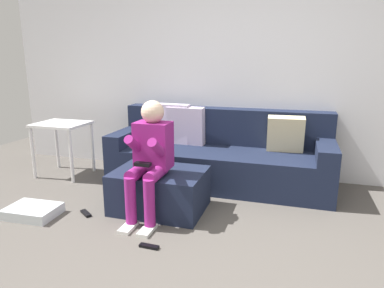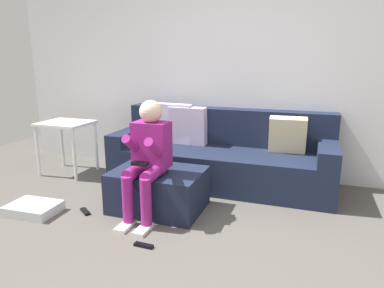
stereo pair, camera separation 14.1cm
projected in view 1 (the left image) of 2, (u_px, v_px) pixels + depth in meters
ground_plane at (187, 274)px, 2.31m from camera, size 8.07×8.07×0.00m
wall_back at (244, 68)px, 4.08m from camera, size 6.21×0.10×2.58m
couch_sectional at (219, 155)px, 3.98m from camera, size 2.45×0.86×0.88m
ottoman at (160, 190)px, 3.26m from camera, size 0.84×0.61×0.38m
person_seated at (150, 153)px, 3.03m from camera, size 0.31×0.59×1.05m
storage_bin at (33, 211)px, 3.15m from camera, size 0.46×0.35×0.09m
side_table at (62, 131)px, 4.17m from camera, size 0.59×0.50×0.65m
remote_near_ottoman at (149, 246)px, 2.63m from camera, size 0.16×0.05×0.02m
remote_by_storage_bin at (86, 213)px, 3.19m from camera, size 0.16×0.13×0.02m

